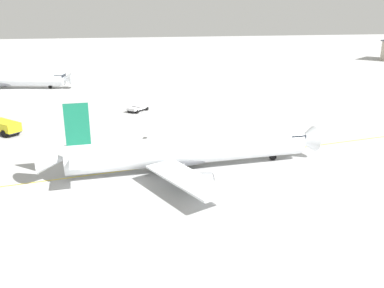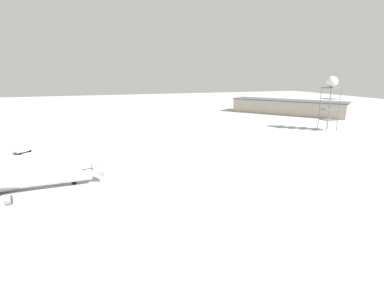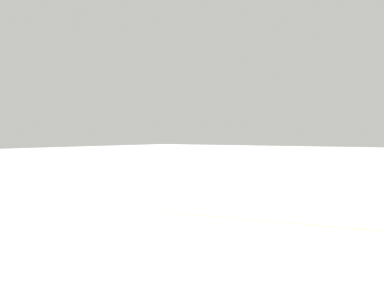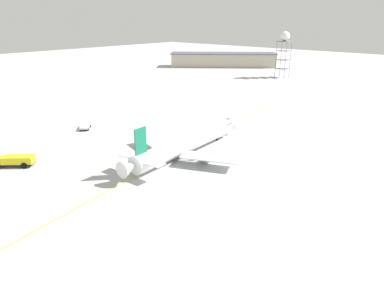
# 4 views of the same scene
# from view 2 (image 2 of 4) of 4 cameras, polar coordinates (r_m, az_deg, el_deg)

# --- Properties ---
(airliner_main) EXTENTS (30.87, 41.27, 10.80)m
(airliner_main) POSITION_cam_2_polar(r_m,az_deg,el_deg) (78.13, -32.06, -6.17)
(airliner_main) COLOR silver
(airliner_main) RESTS_ON ground_plane
(pushback_tug_truck) EXTENTS (5.56, 5.43, 1.30)m
(pushback_tug_truck) POSITION_cam_2_polar(r_m,az_deg,el_deg) (114.52, -29.77, -1.10)
(pushback_tug_truck) COLOR #232326
(pushback_tug_truck) RESTS_ON ground_plane
(radar_tower) EXTENTS (6.57, 6.57, 24.75)m
(radar_tower) POSITION_cam_2_polar(r_m,az_deg,el_deg) (150.57, 25.32, 10.08)
(radar_tower) COLOR slate
(radar_tower) RESTS_ON ground_plane
(terminal_shed) EXTENTS (65.75, 57.65, 9.17)m
(terminal_shed) POSITION_cam_2_polar(r_m,az_deg,el_deg) (201.93, 17.98, 6.82)
(terminal_shed) COLOR #B2A893
(terminal_shed) RESTS_ON ground_plane
(taxiway_centreline) EXTENTS (21.35, 135.61, 0.01)m
(taxiway_centreline) POSITION_cam_2_polar(r_m,az_deg,el_deg) (81.26, -31.43, -7.42)
(taxiway_centreline) COLOR yellow
(taxiway_centreline) RESTS_ON ground_plane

